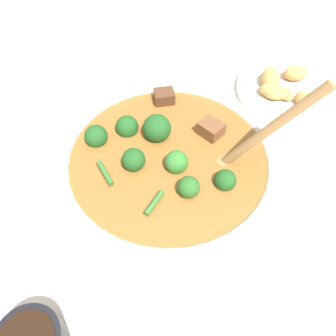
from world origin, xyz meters
TOP-DOWN VIEW (x-y plane):
  - ground_plane at (0.00, 0.00)m, footprint 4.00×4.00m
  - stew_bowl at (0.00, -0.00)m, footprint 0.31×0.29m
  - food_plate at (-0.26, -0.19)m, footprint 0.21×0.21m

SIDE VIEW (x-z plane):
  - ground_plane at x=0.00m, z-range 0.00..0.00m
  - food_plate at x=-0.26m, z-range -0.01..0.03m
  - stew_bowl at x=0.00m, z-range -0.06..0.16m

